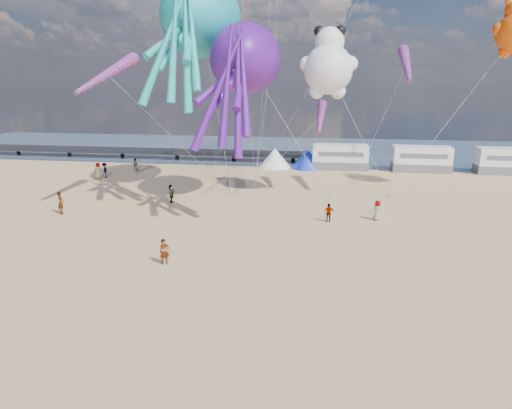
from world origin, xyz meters
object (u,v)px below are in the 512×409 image
object	(u,v)px
beachgoer_5	(61,203)
windsock_right	(321,117)
standing_person	(164,252)
kite_octopus_teal	(201,18)
motorhome_1	(421,159)
beachgoer_4	(171,194)
kite_panda	(328,69)
windsock_mid	(406,65)
kite_octopus_purple	(246,59)
sandbag_e	(255,184)
tent_white	(275,158)
beachgoer_1	(135,165)
sandbag_c	(390,196)
beachgoer_2	(105,170)
beachgoer_6	(98,171)
motorhome_0	(340,157)
sandbag_b	(328,194)
beachgoer_0	(377,210)
tent_blue	(307,159)
sandbag_a	(232,195)
windsock_left	(107,74)
beachgoer_3	(329,213)
sandbag_d	(354,183)
motorhome_2	(507,161)

from	to	relation	value
beachgoer_5	windsock_right	size ratio (longest dim) A/B	0.38
standing_person	kite_octopus_teal	world-z (taller)	kite_octopus_teal
motorhome_1	beachgoer_4	bearing A→B (deg)	-143.75
standing_person	kite_panda	xyz separation A→B (m)	(9.19, 16.12, 10.66)
kite_octopus_teal	windsock_mid	size ratio (longest dim) A/B	2.17
standing_person	kite_octopus_purple	size ratio (longest dim) A/B	0.13
sandbag_e	kite_octopus_teal	distance (m)	16.74
tent_white	standing_person	size ratio (longest dim) A/B	2.55
beachgoer_1	sandbag_c	xyz separation A→B (m)	(28.63, -8.48, -0.65)
beachgoer_2	beachgoer_6	xyz separation A→B (m)	(-0.47, -0.60, 0.07)
motorhome_0	sandbag_e	size ratio (longest dim) A/B	13.20
beachgoer_5	beachgoer_4	bearing A→B (deg)	-87.76
sandbag_b	windsock_right	xyz separation A→B (m)	(-1.02, 1.29, 7.09)
beachgoer_0	beachgoer_1	size ratio (longest dim) A/B	1.05
tent_blue	standing_person	world-z (taller)	tent_blue
sandbag_c	sandbag_b	bearing A→B (deg)	-178.91
sandbag_b	tent_blue	bearing A→B (deg)	101.11
beachgoer_4	windsock_right	distance (m)	15.54
standing_person	windsock_mid	xyz separation A→B (m)	(15.70, 17.49, 11.06)
sandbag_a	windsock_right	world-z (taller)	windsock_right
standing_person	windsock_left	world-z (taller)	windsock_left
beachgoer_3	windsock_left	xyz separation A→B (m)	(-17.84, 1.29, 10.29)
sandbag_d	windsock_left	world-z (taller)	windsock_left
standing_person	beachgoer_4	distance (m)	14.19
beachgoer_1	windsock_left	distance (m)	19.39
tent_blue	kite_octopus_purple	size ratio (longest dim) A/B	0.32
sandbag_a	sandbag_b	size ratio (longest dim) A/B	1.00
standing_person	sandbag_c	size ratio (longest dim) A/B	3.13
motorhome_2	kite_octopus_teal	distance (m)	37.85
beachgoer_1	sandbag_d	size ratio (longest dim) A/B	3.04
motorhome_2	beachgoer_0	size ratio (longest dim) A/B	4.15
beachgoer_1	beachgoer_4	size ratio (longest dim) A/B	0.93
beachgoer_0	beachgoer_5	xyz separation A→B (m)	(-25.38, -2.12, 0.14)
tent_white	standing_person	bearing A→B (deg)	-95.49
sandbag_b	windsock_mid	distance (m)	13.21
sandbag_d	windsock_right	distance (m)	8.88
kite_octopus_purple	tent_white	bearing A→B (deg)	104.88
beachgoer_3	sandbag_b	xyz separation A→B (m)	(-0.00, 8.34, -0.63)
sandbag_e	windsock_mid	xyz separation A→B (m)	(13.57, -4.05, 11.73)
beachgoer_3	standing_person	bearing A→B (deg)	38.53
windsock_mid	standing_person	bearing A→B (deg)	-130.57
sandbag_c	windsock_right	size ratio (longest dim) A/B	0.10
beachgoer_0	beachgoer_3	distance (m)	3.88
motorhome_1	kite_octopus_teal	distance (m)	30.21
beachgoer_1	beachgoer_6	size ratio (longest dim) A/B	0.84
sandbag_b	sandbag_d	bearing A→B (deg)	62.52
beachgoer_6	kite_panda	bearing A→B (deg)	158.85
beachgoer_4	kite_octopus_teal	world-z (taller)	kite_octopus_teal
beachgoer_2	kite_panda	distance (m)	27.24
sandbag_a	kite_octopus_purple	bearing A→B (deg)	-52.95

